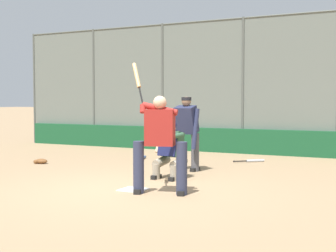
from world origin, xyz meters
The scene contains 11 objects.
ground_plane centered at (0.00, 0.00, 0.00)m, with size 160.00×160.00×0.00m, color #9E7F5B.
home_plate_marker centered at (0.00, 0.00, 0.01)m, with size 0.43×0.43×0.01m, color white.
backstop_fence centered at (0.00, -6.26, 2.05)m, with size 15.70×0.08×3.92m.
padding_wall centered at (0.00, -6.16, 0.35)m, with size 15.31×0.18×0.71m, color #19512D.
bleachers_beyond centered at (2.46, -8.41, 0.38)m, with size 10.93×1.95×1.16m.
batter_at_plate centered at (-0.56, 0.11, 0.87)m, with size 1.11×0.55×2.17m.
catcher_behind_plate centered at (-0.05, -1.30, 0.60)m, with size 0.61×0.74×1.15m.
umpire_home centered at (0.07, -2.40, 0.86)m, with size 0.65×0.44×1.61m.
spare_bat_near_backstop centered at (1.89, -3.72, 0.03)m, with size 0.31×0.80×0.07m.
spare_bat_by_padding centered at (-0.83, -4.44, 0.03)m, with size 0.66×0.54×0.07m.
fielding_glove_on_dirt centered at (3.71, -1.90, 0.06)m, with size 0.33×0.25×0.12m.
Camera 1 is at (-4.02, 6.84, 1.53)m, focal length 50.00 mm.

